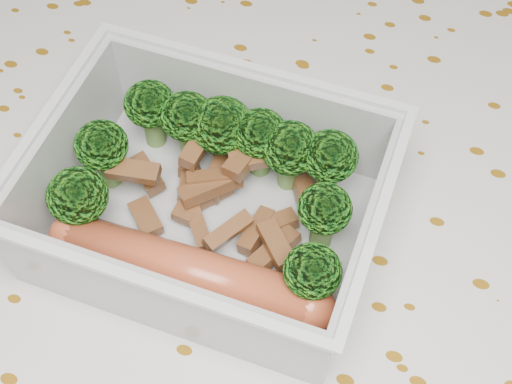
% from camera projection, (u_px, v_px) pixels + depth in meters
% --- Properties ---
extents(dining_table, '(1.40, 0.90, 0.75)m').
position_uv_depth(dining_table, '(253.00, 281.00, 0.51)').
color(dining_table, brown).
rests_on(dining_table, ground).
extents(tablecloth, '(1.46, 0.96, 0.19)m').
position_uv_depth(tablecloth, '(252.00, 246.00, 0.46)').
color(tablecloth, silver).
rests_on(tablecloth, dining_table).
extents(lunch_container, '(0.20, 0.16, 0.07)m').
position_uv_depth(lunch_container, '(209.00, 208.00, 0.41)').
color(lunch_container, silver).
rests_on(lunch_container, tablecloth).
extents(broccoli_florets, '(0.17, 0.11, 0.05)m').
position_uv_depth(broccoli_florets, '(222.00, 159.00, 0.41)').
color(broccoli_florets, '#608C3F').
rests_on(broccoli_florets, lunch_container).
extents(meat_pile, '(0.12, 0.08, 0.03)m').
position_uv_depth(meat_pile, '(216.00, 193.00, 0.42)').
color(meat_pile, brown).
rests_on(meat_pile, lunch_container).
extents(sausage, '(0.17, 0.03, 0.03)m').
position_uv_depth(sausage, '(188.00, 272.00, 0.39)').
color(sausage, '#B64B2A').
rests_on(sausage, lunch_container).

